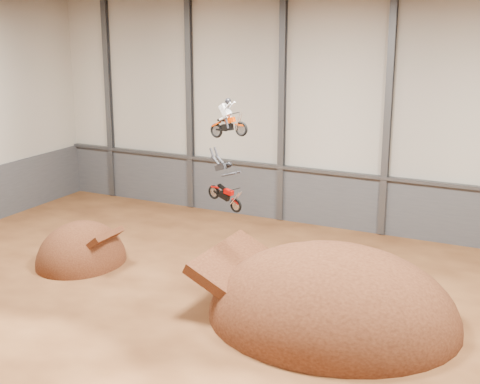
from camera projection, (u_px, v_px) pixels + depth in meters
name	position (u px, v px, depth m)	size (l,w,h in m)	color
floor	(218.00, 320.00, 29.24)	(40.00, 40.00, 0.00)	#532D16
back_wall	(334.00, 116.00, 40.40)	(40.00, 0.10, 14.00)	beige
lower_band_back	(330.00, 200.00, 41.68)	(39.80, 0.18, 3.50)	#4A4B50
steel_rail	(331.00, 172.00, 41.08)	(39.80, 0.35, 0.20)	#47494F
steel_column_0	(109.00, 101.00, 47.39)	(0.40, 0.36, 13.90)	#47494F
steel_column_1	(190.00, 106.00, 44.53)	(0.40, 0.36, 13.90)	#47494F
steel_column_2	(282.00, 113.00, 41.66)	(0.40, 0.36, 13.90)	#47494F
steel_column_3	(388.00, 120.00, 38.80)	(0.40, 0.36, 13.90)	#47494F
takeoff_ramp	(82.00, 263.00, 36.01)	(4.53, 5.22, 4.53)	#3B1B0E
landing_ramp	(332.00, 319.00, 29.38)	(11.14, 9.85, 6.43)	#3B1B0E
fmx_rider_a	(230.00, 116.00, 30.92)	(2.17, 0.83, 1.96)	#C83400
fmx_rider_b	(223.00, 180.00, 30.31)	(2.75, 0.78, 2.35)	#C80703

